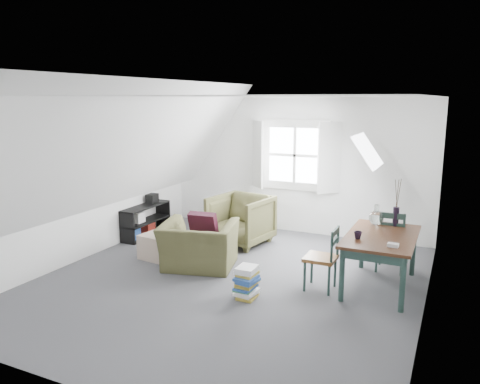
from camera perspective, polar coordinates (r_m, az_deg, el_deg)
The scene contains 24 objects.
floor at distance 6.57m, azimuth -1.30°, elevation -10.80°, with size 5.50×5.50×0.00m, color #45464A.
ceiling at distance 6.08m, azimuth -1.41°, elevation 11.57°, with size 5.50×5.50×0.00m, color white.
wall_back at distance 8.72m, azimuth 6.76°, elevation 3.19°, with size 5.00×5.00×0.00m, color white.
wall_front at distance 4.02m, azimuth -19.29°, elevation -7.09°, with size 5.00×5.00×0.00m, color white.
wall_left at distance 7.64m, azimuth -18.37°, elevation 1.54°, with size 5.50×5.50×0.00m, color white.
wall_right at distance 5.58m, azimuth 22.28°, elevation -2.21°, with size 5.50×5.50×0.00m, color white.
slope_left at distance 6.96m, azimuth -12.92°, elevation 5.28°, with size 5.50×5.50×0.00m, color white.
slope_right at distance 5.61m, azimuth 12.96°, elevation 3.87°, with size 5.50×5.50×0.00m, color white.
dormer_window at distance 8.62m, azimuth 6.64°, elevation 4.44°, with size 1.71×0.35×1.30m.
skylight at distance 6.88m, azimuth 15.30°, elevation 4.85°, with size 0.55×0.75×0.04m, color white.
armchair_near at distance 7.09m, azimuth -5.01°, elevation -9.13°, with size 1.06×0.92×0.69m, color #484729.
armchair_far at distance 8.17m, azimuth 0.06°, elevation -6.30°, with size 0.91×0.94×0.85m, color #484729.
throw_pillow at distance 7.03m, azimuth -4.48°, elevation -4.11°, with size 0.42×0.12×0.42m, color #3A1020.
ottoman at distance 7.53m, azimuth -9.34°, elevation -6.46°, with size 0.58×0.58×0.39m, color tan.
dining_table at distance 6.43m, azimuth 16.84°, elevation -5.86°, with size 0.87×1.45×0.72m.
demijohn at distance 6.83m, azimuth 16.27°, elevation -2.97°, with size 0.20×0.20×0.29m.
vase_twigs at distance 6.88m, azimuth 18.47°, elevation -2.73°, with size 0.09×0.09×0.66m.
cup at distance 6.16m, azimuth 14.16°, elevation -5.55°, with size 0.10×0.10×0.10m, color black.
paper_box at distance 5.95m, azimuth 18.16°, elevation -6.17°, with size 0.13×0.09×0.04m, color white.
dining_chair_far at distance 7.12m, azimuth 17.98°, elevation -5.54°, with size 0.43×0.43×0.91m.
dining_chair_near at distance 6.25m, azimuth 10.11°, elevation -7.85°, with size 0.40×0.40×0.85m.
media_shelf at distance 8.70m, azimuth -11.68°, elevation -3.66°, with size 0.37×1.11×0.57m.
electronics_box at distance 8.84m, azimuth -10.67°, elevation -0.80°, with size 0.16×0.22×0.18m, color black.
magazine_stack at distance 5.99m, azimuth 0.83°, elevation -10.96°, with size 0.30×0.36×0.40m.
Camera 1 is at (2.72, -5.44, 2.48)m, focal length 35.00 mm.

